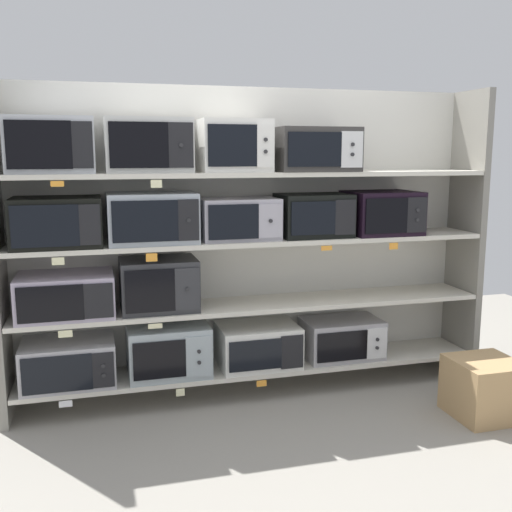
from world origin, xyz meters
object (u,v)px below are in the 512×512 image
microwave_4 (66,295)px  microwave_8 (239,219)px  microwave_5 (159,284)px  microwave_12 (148,145)px  microwave_7 (152,218)px  microwave_11 (51,145)px  microwave_10 (382,213)px  microwave_2 (258,345)px  microwave_13 (233,146)px  microwave_6 (57,222)px  microwave_3 (342,338)px  microwave_9 (313,215)px  shipping_carton (484,388)px  microwave_0 (69,362)px  microwave_14 (313,150)px  microwave_1 (168,349)px

microwave_4 → microwave_8: (1.10, 0.00, 0.44)m
microwave_5 → microwave_12: (-0.04, -0.00, 0.87)m
microwave_7 → microwave_11: 0.73m
microwave_10 → microwave_11: (-2.16, -0.00, 0.45)m
microwave_2 → microwave_10: size_ratio=1.12×
microwave_4 → microwave_13: (1.07, 0.00, 0.91)m
microwave_6 → microwave_12: 0.72m
microwave_7 → microwave_12: microwave_12 is taller
microwave_10 → microwave_13: size_ratio=1.09×
microwave_3 → microwave_8: (-0.75, -0.00, 0.87)m
microwave_8 → microwave_9: size_ratio=1.07×
microwave_5 → shipping_carton: microwave_5 is taller
microwave_5 → microwave_10: microwave_10 is taller
microwave_4 → microwave_11: size_ratio=1.15×
microwave_11 → microwave_9: bearing=0.0°
microwave_9 → microwave_3: bearing=-0.0°
microwave_8 → microwave_9: bearing=0.0°
microwave_3 → microwave_5: 1.36m
microwave_4 → microwave_11: 0.91m
microwave_6 → microwave_11: size_ratio=1.04×
microwave_6 → shipping_carton: bearing=-16.6°
microwave_5 → microwave_13: 1.00m
microwave_0 → microwave_8: (1.10, 0.00, 0.87)m
microwave_3 → microwave_12: (-1.32, -0.00, 1.34)m
microwave_14 → microwave_5: bearing=-180.0°
microwave_9 → microwave_13: (-0.55, -0.00, 0.46)m
microwave_2 → microwave_7: bearing=-180.0°
microwave_1 → microwave_3: microwave_1 is taller
microwave_3 → microwave_0: bearing=-180.0°
microwave_0 → microwave_5: size_ratio=1.17×
microwave_0 → microwave_7: size_ratio=1.03×
microwave_0 → microwave_3: size_ratio=1.04×
microwave_8 → microwave_10: size_ratio=1.06×
microwave_6 → shipping_carton: 2.81m
microwave_1 → microwave_3: bearing=-0.0°
microwave_13 → microwave_3: bearing=0.0°
microwave_7 → microwave_1: bearing=0.2°
microwave_14 → shipping_carton: 1.86m
microwave_1 → microwave_11: size_ratio=1.05×
microwave_14 → microwave_0: bearing=-180.0°
microwave_2 → microwave_4: bearing=-180.0°
microwave_2 → microwave_12: bearing=-180.0°
microwave_5 → microwave_14: microwave_14 is taller
microwave_9 → microwave_7: bearing=-180.0°
microwave_2 → microwave_8: bearing=-179.8°
microwave_8 → microwave_12: size_ratio=0.97×
microwave_9 → microwave_10: bearing=-0.0°
microwave_8 → microwave_10: microwave_10 is taller
microwave_5 → microwave_4: bearing=-180.0°
microwave_4 → microwave_6: size_ratio=1.10×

